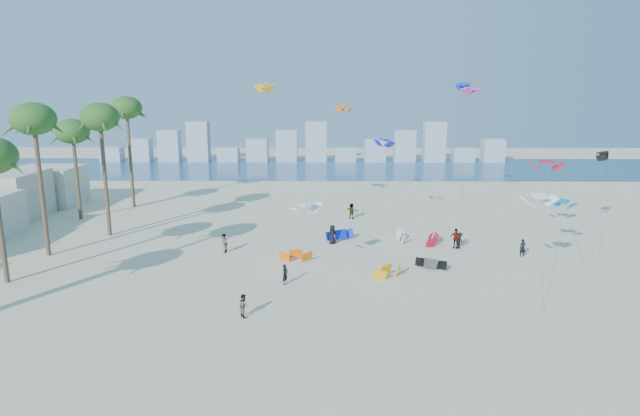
{
  "coord_description": "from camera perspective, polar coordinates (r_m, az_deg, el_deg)",
  "views": [
    {
      "loc": [
        3.55,
        -30.41,
        14.76
      ],
      "look_at": [
        3.0,
        16.0,
        4.5
      ],
      "focal_mm": 29.94,
      "sensor_mm": 36.0,
      "label": 1
    }
  ],
  "objects": [
    {
      "name": "kitesurfer_near",
      "position": [
        41.72,
        -3.74,
        -7.09
      ],
      "size": [
        0.64,
        0.71,
        1.63
      ],
      "primitive_type": "imported",
      "rotation": [
        0.0,
        0.0,
        1.05
      ],
      "color": "black",
      "rests_on": "ground"
    },
    {
      "name": "flying_kites",
      "position": [
        56.06,
        11.76,
        8.28
      ],
      "size": [
        36.44,
        35.66,
        16.19
      ],
      "color": "white",
      "rests_on": "ground"
    },
    {
      "name": "palm_row",
      "position": [
        53.11,
        -28.13,
        7.56
      ],
      "size": [
        10.01,
        44.8,
        15.35
      ],
      "color": "brown",
      "rests_on": "ground"
    },
    {
      "name": "ocean",
      "position": [
        103.53,
        -1.3,
        4.27
      ],
      "size": [
        220.0,
        220.0,
        0.0
      ],
      "primitive_type": "plane",
      "color": "navy",
      "rests_on": "ground"
    },
    {
      "name": "ground",
      "position": [
        33.99,
        -5.53,
        -13.34
      ],
      "size": [
        220.0,
        220.0,
        0.0
      ],
      "primitive_type": "plane",
      "color": "beige",
      "rests_on": "ground"
    },
    {
      "name": "kitesurfer_mid",
      "position": [
        36.35,
        -8.17,
        -10.27
      ],
      "size": [
        0.92,
        0.97,
        1.58
      ],
      "primitive_type": "imported",
      "rotation": [
        0.0,
        0.0,
        2.14
      ],
      "color": "gray",
      "rests_on": "ground"
    },
    {
      "name": "grounded_kites",
      "position": [
        49.76,
        6.19,
        -4.29
      ],
      "size": [
        15.58,
        13.48,
        1.02
      ],
      "color": "#FE650D",
      "rests_on": "ground"
    },
    {
      "name": "distant_skyline",
      "position": [
        113.11,
        -1.74,
        6.54
      ],
      "size": [
        85.0,
        3.0,
        8.4
      ],
      "color": "#9EADBF",
      "rests_on": "ground"
    },
    {
      "name": "kitesurfers_far",
      "position": [
        54.09,
        5.3,
        -2.44
      ],
      "size": [
        27.98,
        15.53,
        1.92
      ],
      "color": "black",
      "rests_on": "ground"
    }
  ]
}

